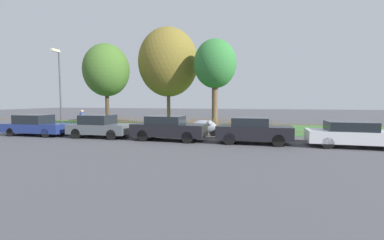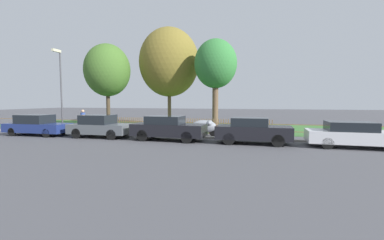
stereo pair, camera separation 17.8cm
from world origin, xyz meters
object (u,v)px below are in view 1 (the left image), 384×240
Objects in this scene: covered_motorcycle at (204,126)px; street_lamp at (59,81)px; parked_car_silver_hatchback at (36,125)px; tree_nearest_kerb at (106,70)px; parked_car_white_van at (353,134)px; tree_behind_motorcycle at (168,62)px; tree_mid_park at (215,65)px; parked_car_black_saloon at (100,126)px; parked_car_red_compact at (253,130)px; pedestrian_near_fence at (82,120)px; parked_car_navy_estate at (168,128)px.

covered_motorcycle is 11.37m from street_lamp.
parked_car_silver_hatchback is at bearing -101.63° from street_lamp.
covered_motorcycle is at bearing -19.19° from tree_nearest_kerb.
tree_behind_motorcycle reaches higher than parked_car_white_van.
parked_car_white_van is 0.63× the size of tree_nearest_kerb.
tree_behind_motorcycle is 1.23× the size of tree_mid_park.
parked_car_black_saloon is 0.98× the size of parked_car_red_compact.
pedestrian_near_fence is at bearing -89.21° from tree_nearest_kerb.
parked_car_white_van is at bearing -38.54° from tree_mid_park.
parked_car_silver_hatchback is 11.94m from tree_behind_motorcycle.
parked_car_black_saloon is 0.44× the size of tree_behind_motorcycle.
parked_car_navy_estate is 0.61× the size of tree_mid_park.
parked_car_navy_estate is at bearing -179.84° from parked_car_red_compact.
tree_nearest_kerb is (-17.49, 5.71, 4.36)m from parked_car_white_van.
parked_car_navy_estate is at bearing -106.33° from tree_mid_park.
tree_nearest_kerb is 5.54m from tree_behind_motorcycle.
parked_car_silver_hatchback is 19.48m from parked_car_white_van.
parked_car_navy_estate is 1.10× the size of parked_car_red_compact.
pedestrian_near_fence is (-7.50, 2.16, 0.21)m from parked_car_navy_estate.
parked_car_white_van is 8.55m from covered_motorcycle.
parked_car_red_compact is at bearing -178.39° from parked_car_white_van.
street_lamp is at bearing 158.57° from parked_car_black_saloon.
parked_car_red_compact is 0.66× the size of street_lamp.
tree_behind_motorcycle is at bearing 133.13° from parked_car_red_compact.
parked_car_white_van is 11.31m from tree_mid_park.
tree_mid_park is 4.30× the size of pedestrian_near_fence.
tree_mid_park is at bearing 86.38° from covered_motorcycle.
tree_behind_motorcycle is (-2.76, 8.32, 5.17)m from parked_car_navy_estate.
parked_car_white_van is at bearing 169.40° from pedestrian_near_fence.
pedestrian_near_fence reaches higher than covered_motorcycle.
tree_mid_park is 1.20× the size of street_lamp.
pedestrian_near_fence reaches higher than parked_car_silver_hatchback.
tree_behind_motorcycle is at bearing 110.54° from parked_car_navy_estate.
parked_car_black_saloon is 0.54× the size of tree_mid_park.
parked_car_silver_hatchback is at bearing -177.75° from parked_car_navy_estate.
tree_behind_motorcycle is 1.48× the size of street_lamp.
covered_motorcycle is at bearing -52.50° from tree_behind_motorcycle.
parked_car_red_compact is at bearing 166.61° from pedestrian_near_fence.
parked_car_black_saloon is at bearing -62.85° from tree_nearest_kerb.
street_lamp is at bearing 172.83° from parked_car_red_compact.
tree_nearest_kerb is (-12.49, 5.70, 4.28)m from parked_car_red_compact.
parked_car_navy_estate is at bearing -127.49° from covered_motorcycle.
street_lamp reaches higher than parked_car_black_saloon.
pedestrian_near_fence is 3.31m from street_lamp.
tree_mid_park reaches higher than street_lamp.
tree_mid_park is at bearing 42.96° from parked_car_black_saloon.
covered_motorcycle is at bearing 3.08° from street_lamp.
parked_car_black_saloon is 0.87× the size of parked_car_white_van.
parked_car_navy_estate reaches higher than parked_car_black_saloon.
street_lamp reaches higher than pedestrian_near_fence.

